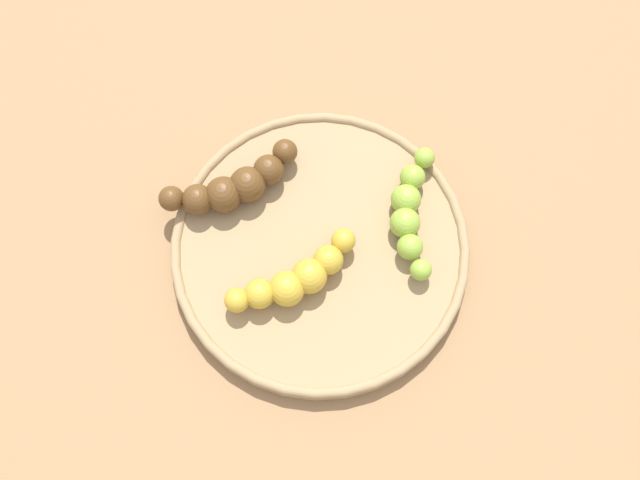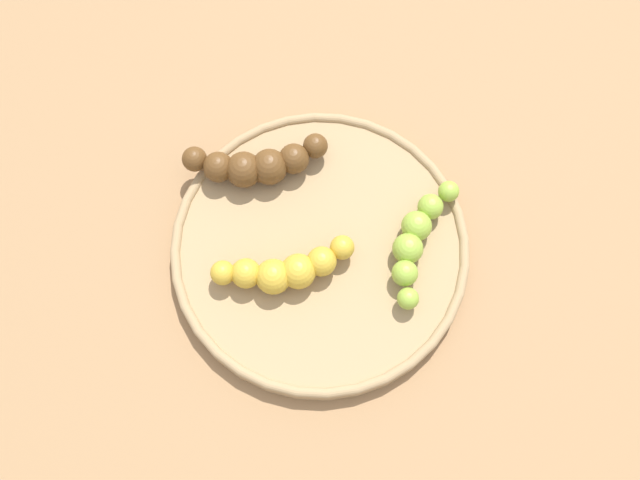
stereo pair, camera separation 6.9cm
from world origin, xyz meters
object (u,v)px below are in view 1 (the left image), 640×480
fruit_bowl (320,248)px  banana_green (410,211)px  banana_overripe (234,185)px  banana_spotted (296,279)px

fruit_bowl → banana_green: (0.04, 0.09, 0.02)m
fruit_bowl → banana_overripe: size_ratio=2.10×
banana_overripe → banana_spotted: banana_overripe is taller
fruit_bowl → banana_green: size_ratio=2.75×
banana_green → banana_spotted: 0.13m
banana_green → fruit_bowl: bearing=23.6°
fruit_bowl → banana_spotted: 0.05m
banana_overripe → fruit_bowl: bearing=31.5°
fruit_bowl → banana_overripe: (-0.10, -0.02, 0.03)m
fruit_bowl → banana_green: 0.10m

